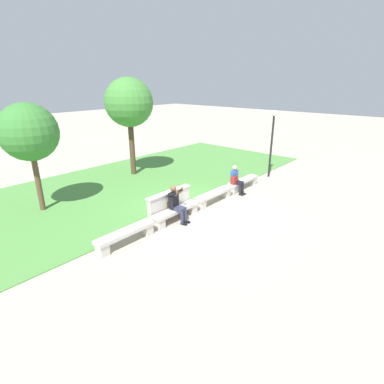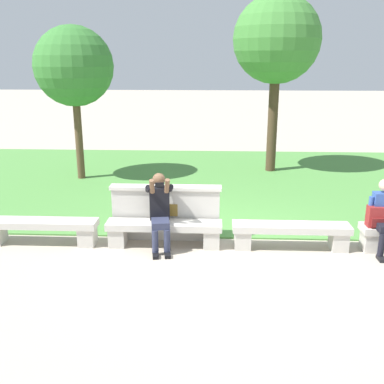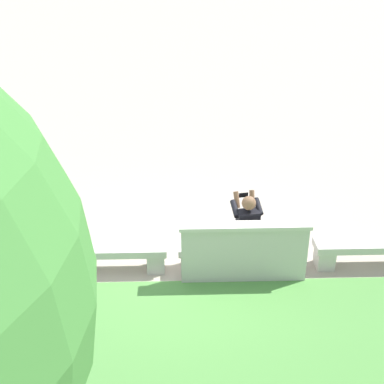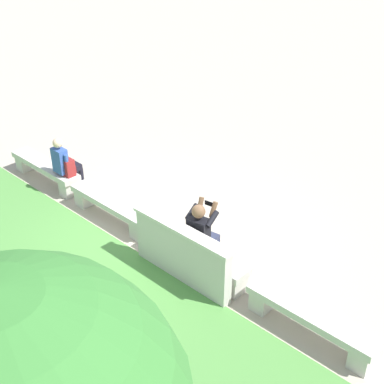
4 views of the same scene
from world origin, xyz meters
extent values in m
plane|color=#B2A593|center=(0.00, 0.00, 0.00)|extent=(80.00, 80.00, 0.00)
cube|color=beige|center=(-3.31, 0.00, 0.39)|extent=(2.02, 0.40, 0.12)
cube|color=beige|center=(-2.48, 0.00, 0.17)|extent=(0.28, 0.34, 0.33)
cube|color=beige|center=(-1.10, 0.00, 0.39)|extent=(2.02, 0.40, 0.12)
cube|color=beige|center=(-1.93, 0.00, 0.17)|extent=(0.28, 0.34, 0.33)
cube|color=beige|center=(-0.27, 0.00, 0.17)|extent=(0.28, 0.34, 0.33)
cube|color=beige|center=(1.10, 0.00, 0.39)|extent=(2.02, 0.40, 0.12)
cube|color=beige|center=(0.27, 0.00, 0.17)|extent=(0.28, 0.34, 0.33)
cube|color=beige|center=(1.93, 0.00, 0.17)|extent=(0.28, 0.34, 0.33)
cube|color=beige|center=(2.48, 0.00, 0.17)|extent=(0.28, 0.34, 0.33)
cube|color=beige|center=(-1.10, 0.34, 0.47)|extent=(1.93, 0.18, 0.95)
cube|color=beige|center=(-1.10, 0.34, 0.98)|extent=(1.99, 0.24, 0.06)
cube|color=olive|center=(-1.10, 0.24, 0.59)|extent=(0.44, 0.02, 0.22)
cube|color=black|center=(-1.20, -0.46, 0.03)|extent=(0.14, 0.25, 0.06)
cylinder|color=#2D334C|center=(-1.21, -0.39, 0.24)|extent=(0.11, 0.11, 0.42)
cube|color=black|center=(-1.01, -0.43, 0.03)|extent=(0.14, 0.25, 0.06)
cylinder|color=#2D334C|center=(-1.02, -0.36, 0.24)|extent=(0.11, 0.11, 0.42)
cube|color=#2D334C|center=(-1.15, -0.19, 0.51)|extent=(0.36, 0.46, 0.12)
cube|color=black|center=(-1.18, 0.04, 0.79)|extent=(0.37, 0.27, 0.56)
sphere|color=brown|center=(-1.18, 0.04, 1.21)|extent=(0.22, 0.22, 0.22)
cylinder|color=black|center=(-1.35, -0.09, 1.08)|extent=(0.14, 0.32, 0.21)
cylinder|color=brown|center=(-1.27, -0.22, 1.16)|extent=(0.09, 0.19, 0.27)
cylinder|color=black|center=(-0.98, -0.03, 1.08)|extent=(0.14, 0.32, 0.21)
cylinder|color=brown|center=(-1.02, -0.18, 1.16)|extent=(0.13, 0.20, 0.27)
cube|color=black|center=(-1.14, -0.26, 1.20)|extent=(0.15, 0.04, 0.08)
cube|color=black|center=(2.52, -0.42, 0.03)|extent=(0.10, 0.22, 0.06)
cylinder|color=black|center=(2.52, -0.36, 0.24)|extent=(0.10, 0.10, 0.42)
cube|color=black|center=(2.70, -0.42, 0.03)|extent=(0.10, 0.22, 0.06)
cylinder|color=black|center=(2.70, -0.36, 0.24)|extent=(0.10, 0.10, 0.42)
cube|color=black|center=(2.61, -0.18, 0.51)|extent=(0.28, 0.40, 0.12)
cube|color=#33519E|center=(2.62, 0.04, 0.77)|extent=(0.32, 0.20, 0.52)
cylinder|color=#33519E|center=(2.42, 0.02, 0.72)|extent=(0.08, 0.08, 0.48)
cube|color=maroon|center=(2.50, -0.04, 0.63)|extent=(0.28, 0.20, 0.36)
cube|color=maroon|center=(2.50, -0.15, 0.56)|extent=(0.20, 0.06, 0.16)
torus|color=black|center=(2.50, -0.04, 0.83)|extent=(0.10, 0.02, 0.10)
camera|label=1|loc=(-8.03, -6.83, 4.70)|focal=28.00mm
camera|label=2|loc=(-0.27, -7.32, 3.20)|focal=42.00mm
camera|label=3|loc=(-0.08, 7.26, 4.99)|focal=50.00mm
camera|label=4|loc=(-5.91, 5.23, 5.71)|focal=50.00mm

